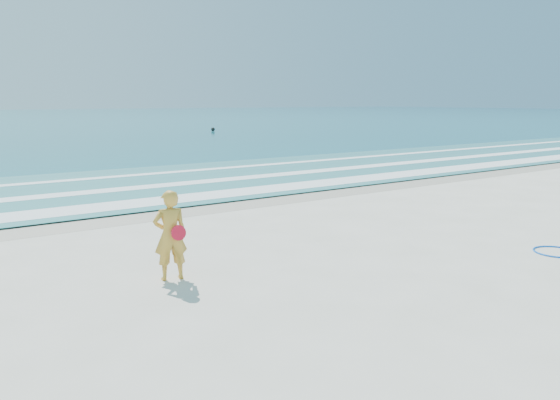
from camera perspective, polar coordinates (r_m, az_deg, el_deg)
ground at (r=8.75m, az=11.67°, el=-10.83°), size 400.00×400.00×0.00m
wet_sand at (r=16.05m, az=-12.21°, el=-1.11°), size 400.00×2.40×0.00m
shallow at (r=20.69m, az=-17.57°, el=1.30°), size 400.00×10.00×0.01m
foam_near at (r=17.23m, az=-13.89°, el=-0.23°), size 400.00×1.40×0.01m
foam_mid at (r=19.93m, az=-16.88°, el=1.04°), size 400.00×0.90×0.01m
foam_far at (r=23.07m, az=-19.43°, el=2.11°), size 400.00×0.60×0.01m
hoop at (r=12.82m, az=26.90°, el=-4.84°), size 0.95×0.95×0.03m
buoy at (r=56.38m, az=-7.02°, el=7.34°), size 0.39×0.39×0.39m
woman at (r=9.76m, az=-11.40°, el=-3.62°), size 0.65×0.50×1.61m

